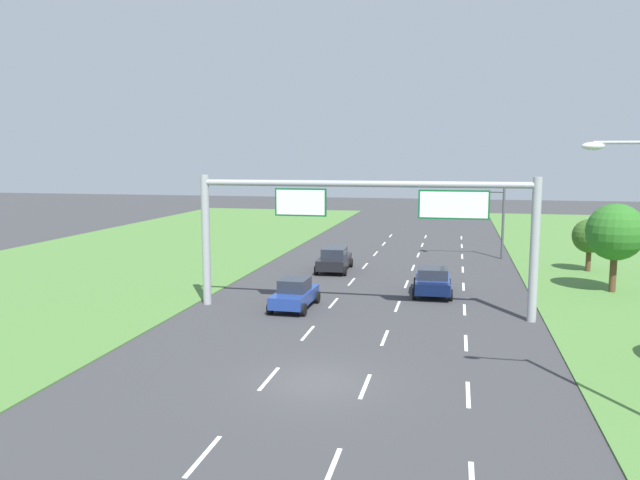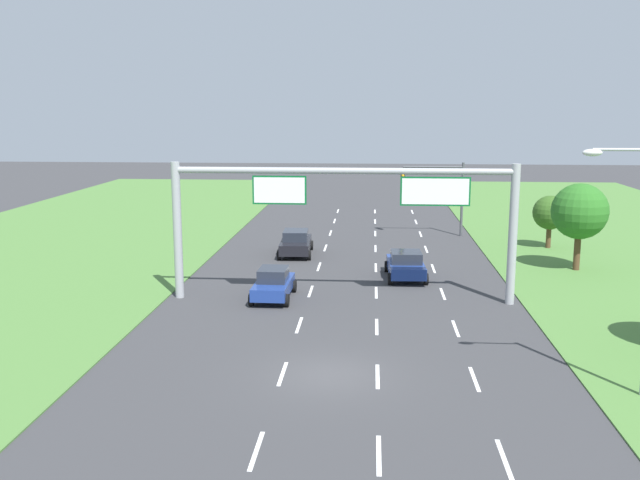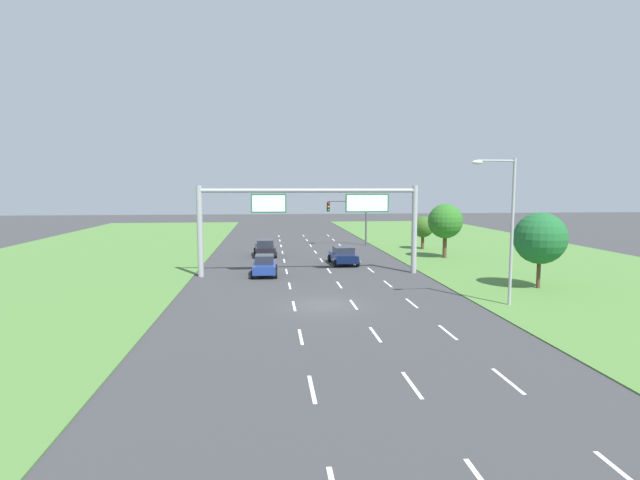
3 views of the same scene
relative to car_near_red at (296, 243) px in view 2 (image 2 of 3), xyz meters
name	(u,v)px [view 2 (image 2 of 3)]	position (x,y,z in m)	size (l,w,h in m)	color
ground_plane	(330,375)	(3.57, -21.54, -0.82)	(200.00, 200.00, 0.00)	#38383A
lane_dashes_inner_left	(311,291)	(1.82, -9.54, -0.82)	(0.14, 62.40, 0.01)	white
lane_dashes_inner_right	(376,292)	(5.32, -9.54, -0.82)	(0.14, 62.40, 0.01)	white
lane_dashes_slip	(443,294)	(8.82, -9.54, -0.82)	(0.14, 62.40, 0.01)	white
car_near_red	(296,243)	(0.00, 0.00, 0.00)	(2.34, 4.57, 1.64)	black
car_lead_silver	(406,265)	(7.02, -6.12, -0.03)	(2.37, 4.34, 1.58)	navy
car_mid_lane	(273,284)	(0.04, -11.14, -0.04)	(2.05, 4.01, 1.60)	navy
sign_gantry	(347,205)	(3.80, -11.23, 4.07)	(17.24, 0.44, 7.00)	#9EA0A5
traffic_light_mast	(437,185)	(9.90, 7.91, 3.05)	(4.76, 0.49, 5.60)	#47494F
roadside_tree_mid	(580,212)	(17.33, -3.48, 2.77)	(3.32, 3.32, 5.28)	#513823
roadside_tree_far	(550,213)	(17.30, 3.37, 1.68)	(2.35, 2.35, 3.70)	#513823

